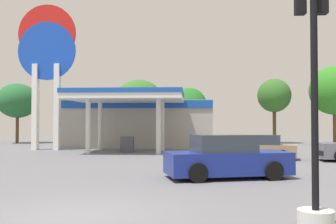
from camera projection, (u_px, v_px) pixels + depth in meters
name	position (u px, v px, depth m)	size (l,w,h in m)	color
ground_plane	(78.00, 215.00, 8.87)	(90.00, 90.00, 0.00)	slate
gas_station	(139.00, 122.00, 33.61)	(12.37, 13.31, 4.27)	#ADA89E
station_pole_sign	(47.00, 58.00, 29.99)	(4.46, 0.56, 11.14)	white
car_0	(227.00, 158.00, 14.72)	(4.90, 3.01, 1.64)	black
car_1	(262.00, 148.00, 22.39)	(4.16, 2.53, 1.39)	black
traffic_signal_1	(314.00, 140.00, 7.86)	(0.72, 0.72, 4.98)	silver
tree_0	(18.00, 101.00, 39.61)	(4.10, 4.10, 6.04)	brown
tree_1	(72.00, 104.00, 39.12)	(3.33, 3.33, 5.40)	brown
tree_2	(139.00, 98.00, 40.76)	(4.71, 4.71, 6.55)	brown
tree_3	(189.00, 106.00, 38.03)	(3.47, 3.47, 5.46)	brown
tree_4	(274.00, 96.00, 39.40)	(3.34, 3.34, 6.50)	brown
tree_5	(334.00, 91.00, 38.05)	(4.72, 4.72, 7.56)	brown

